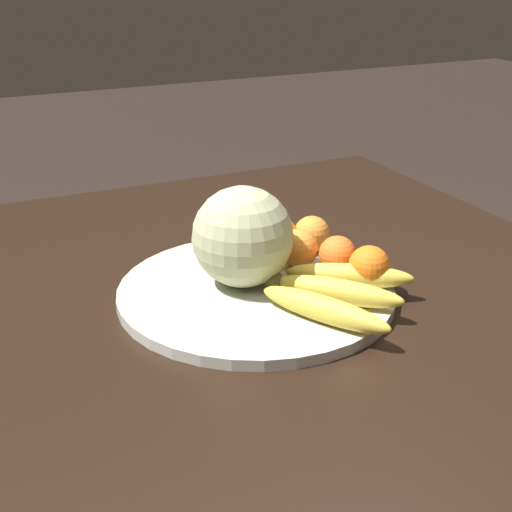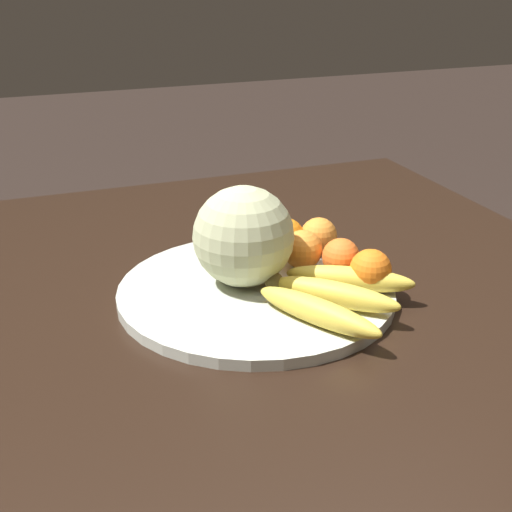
{
  "view_description": "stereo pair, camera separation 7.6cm",
  "coord_description": "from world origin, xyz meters",
  "px_view_note": "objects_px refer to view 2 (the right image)",
  "views": [
    {
      "loc": [
        0.8,
        -0.45,
        1.25
      ],
      "look_at": [
        -0.06,
        -0.04,
        0.83
      ],
      "focal_mm": 50.0,
      "sensor_mm": 36.0,
      "label": 1
    },
    {
      "loc": [
        0.83,
        -0.38,
        1.25
      ],
      "look_at": [
        -0.06,
        -0.04,
        0.83
      ],
      "focal_mm": 50.0,
      "sensor_mm": 36.0,
      "label": 2
    }
  ],
  "objects_px": {
    "kitchen_table": "(297,368)",
    "fruit_bowl": "(256,291)",
    "banana_bunch": "(333,294)",
    "orange_front_right": "(341,257)",
    "melon": "(243,236)",
    "orange_back_right": "(371,270)",
    "orange_mid_center": "(286,237)",
    "produce_tag": "(315,284)",
    "orange_back_left": "(303,249)",
    "orange_front_left": "(319,236)"
  },
  "relations": [
    {
      "from": "melon",
      "to": "fruit_bowl",
      "type": "bearing_deg",
      "value": 28.81
    },
    {
      "from": "kitchen_table",
      "to": "melon",
      "type": "height_order",
      "value": "melon"
    },
    {
      "from": "kitchen_table",
      "to": "orange_back_left",
      "type": "bearing_deg",
      "value": 153.58
    },
    {
      "from": "fruit_bowl",
      "to": "melon",
      "type": "distance_m",
      "value": 0.09
    },
    {
      "from": "orange_mid_center",
      "to": "orange_back_left",
      "type": "xyz_separation_m",
      "value": [
        0.06,
        0.0,
        0.0
      ]
    },
    {
      "from": "kitchen_table",
      "to": "produce_tag",
      "type": "relative_size",
      "value": 18.0
    },
    {
      "from": "orange_front_left",
      "to": "melon",
      "type": "bearing_deg",
      "value": -67.56
    },
    {
      "from": "banana_bunch",
      "to": "orange_mid_center",
      "type": "distance_m",
      "value": 0.19
    },
    {
      "from": "melon",
      "to": "orange_mid_center",
      "type": "distance_m",
      "value": 0.13
    },
    {
      "from": "fruit_bowl",
      "to": "orange_mid_center",
      "type": "xyz_separation_m",
      "value": [
        -0.1,
        0.09,
        0.04
      ]
    },
    {
      "from": "banana_bunch",
      "to": "produce_tag",
      "type": "bearing_deg",
      "value": 132.45
    },
    {
      "from": "orange_front_right",
      "to": "produce_tag",
      "type": "distance_m",
      "value": 0.06
    },
    {
      "from": "banana_bunch",
      "to": "kitchen_table",
      "type": "bearing_deg",
      "value": -177.72
    },
    {
      "from": "kitchen_table",
      "to": "orange_front_right",
      "type": "distance_m",
      "value": 0.18
    },
    {
      "from": "fruit_bowl",
      "to": "orange_back_right",
      "type": "relative_size",
      "value": 6.67
    },
    {
      "from": "orange_front_left",
      "to": "orange_front_right",
      "type": "xyz_separation_m",
      "value": [
        0.09,
        -0.0,
        -0.0
      ]
    },
    {
      "from": "kitchen_table",
      "to": "fruit_bowl",
      "type": "height_order",
      "value": "fruit_bowl"
    },
    {
      "from": "orange_mid_center",
      "to": "orange_back_right",
      "type": "height_order",
      "value": "same"
    },
    {
      "from": "orange_back_left",
      "to": "orange_front_left",
      "type": "bearing_deg",
      "value": 132.5
    },
    {
      "from": "orange_front_right",
      "to": "orange_back_right",
      "type": "height_order",
      "value": "orange_back_right"
    },
    {
      "from": "banana_bunch",
      "to": "orange_front_left",
      "type": "distance_m",
      "value": 0.19
    },
    {
      "from": "kitchen_table",
      "to": "orange_mid_center",
      "type": "distance_m",
      "value": 0.22
    },
    {
      "from": "melon",
      "to": "orange_back_right",
      "type": "bearing_deg",
      "value": 62.64
    },
    {
      "from": "orange_front_right",
      "to": "orange_back_right",
      "type": "distance_m",
      "value": 0.06
    },
    {
      "from": "banana_bunch",
      "to": "orange_mid_center",
      "type": "bearing_deg",
      "value": 134.45
    },
    {
      "from": "orange_back_left",
      "to": "orange_back_right",
      "type": "bearing_deg",
      "value": 30.42
    },
    {
      "from": "melon",
      "to": "orange_front_right",
      "type": "bearing_deg",
      "value": 80.62
    },
    {
      "from": "orange_front_right",
      "to": "orange_back_right",
      "type": "bearing_deg",
      "value": 15.56
    },
    {
      "from": "kitchen_table",
      "to": "orange_back_left",
      "type": "distance_m",
      "value": 0.18
    },
    {
      "from": "orange_front_right",
      "to": "produce_tag",
      "type": "xyz_separation_m",
      "value": [
        0.02,
        -0.05,
        -0.03
      ]
    },
    {
      "from": "orange_front_right",
      "to": "orange_mid_center",
      "type": "height_order",
      "value": "orange_mid_center"
    },
    {
      "from": "kitchen_table",
      "to": "melon",
      "type": "distance_m",
      "value": 0.21
    },
    {
      "from": "kitchen_table",
      "to": "banana_bunch",
      "type": "relative_size",
      "value": 5.42
    },
    {
      "from": "banana_bunch",
      "to": "orange_front_left",
      "type": "relative_size",
      "value": 4.03
    },
    {
      "from": "fruit_bowl",
      "to": "produce_tag",
      "type": "relative_size",
      "value": 5.62
    },
    {
      "from": "orange_back_left",
      "to": "melon",
      "type": "bearing_deg",
      "value": -79.87
    },
    {
      "from": "orange_front_left",
      "to": "orange_back_left",
      "type": "height_order",
      "value": "orange_back_left"
    },
    {
      "from": "orange_front_left",
      "to": "orange_back_left",
      "type": "bearing_deg",
      "value": -47.5
    },
    {
      "from": "kitchen_table",
      "to": "orange_front_left",
      "type": "distance_m",
      "value": 0.23
    },
    {
      "from": "melon",
      "to": "orange_back_left",
      "type": "relative_size",
      "value": 2.43
    },
    {
      "from": "orange_front_left",
      "to": "orange_mid_center",
      "type": "relative_size",
      "value": 0.98
    },
    {
      "from": "fruit_bowl",
      "to": "orange_front_left",
      "type": "height_order",
      "value": "orange_front_left"
    },
    {
      "from": "banana_bunch",
      "to": "orange_back_right",
      "type": "bearing_deg",
      "value": 69.02
    },
    {
      "from": "melon",
      "to": "orange_mid_center",
      "type": "height_order",
      "value": "melon"
    },
    {
      "from": "fruit_bowl",
      "to": "produce_tag",
      "type": "height_order",
      "value": "produce_tag"
    },
    {
      "from": "orange_front_right",
      "to": "orange_back_left",
      "type": "relative_size",
      "value": 0.94
    },
    {
      "from": "melon",
      "to": "banana_bunch",
      "type": "xyz_separation_m",
      "value": [
        0.12,
        0.09,
        -0.06
      ]
    },
    {
      "from": "fruit_bowl",
      "to": "orange_front_right",
      "type": "distance_m",
      "value": 0.14
    },
    {
      "from": "fruit_bowl",
      "to": "orange_mid_center",
      "type": "height_order",
      "value": "orange_mid_center"
    },
    {
      "from": "kitchen_table",
      "to": "banana_bunch",
      "type": "distance_m",
      "value": 0.14
    }
  ]
}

